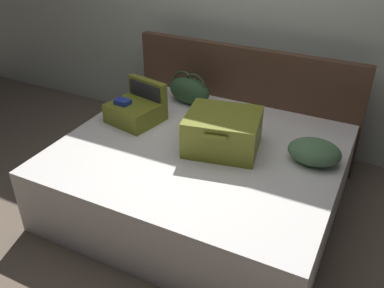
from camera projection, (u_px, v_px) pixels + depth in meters
name	position (u px, v px, depth m)	size (l,w,h in m)	color
ground_plane	(176.00, 233.00, 3.09)	(12.00, 12.00, 0.00)	#6B5B4C
back_wall	(263.00, 5.00, 3.68)	(8.00, 0.10, 2.60)	#B7C1B2
bed	(200.00, 176.00, 3.26)	(2.03, 1.76, 0.52)	silver
headboard	(244.00, 101.00, 3.84)	(2.08, 0.08, 1.02)	#4C3323
hard_case_large	(223.00, 131.00, 3.05)	(0.60, 0.54, 0.28)	olive
hard_case_medium	(136.00, 109.00, 3.44)	(0.45, 0.44, 0.32)	olive
duffel_bag	(189.00, 90.00, 3.72)	(0.43, 0.26, 0.29)	#2D4C2D
pillow_near_headboard	(314.00, 152.00, 2.91)	(0.37, 0.27, 0.17)	#4C724C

